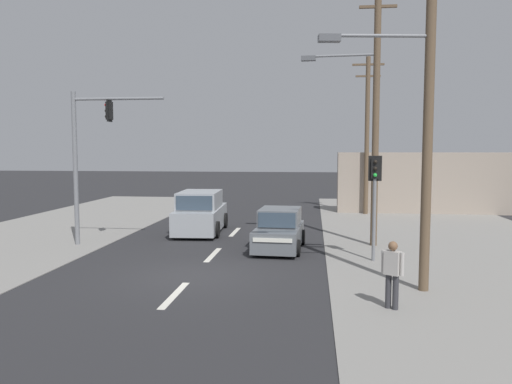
# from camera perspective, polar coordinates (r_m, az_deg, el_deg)

# --- Properties ---
(ground_plane) EXTENTS (140.00, 140.00, 0.00)m
(ground_plane) POSITION_cam_1_polar(r_m,az_deg,el_deg) (15.22, -7.21, -9.48)
(ground_plane) COLOR #28282B
(lane_dash_near) EXTENTS (0.20, 2.40, 0.01)m
(lane_dash_near) POSITION_cam_1_polar(r_m,az_deg,el_deg) (13.36, -9.29, -11.53)
(lane_dash_near) COLOR silver
(lane_dash_near) RESTS_ON ground
(lane_dash_mid) EXTENTS (0.20, 2.40, 0.01)m
(lane_dash_mid) POSITION_cam_1_polar(r_m,az_deg,el_deg) (18.07, -4.93, -7.15)
(lane_dash_mid) COLOR silver
(lane_dash_mid) RESTS_ON ground
(lane_dash_far) EXTENTS (0.20, 2.40, 0.01)m
(lane_dash_far) POSITION_cam_1_polar(r_m,az_deg,el_deg) (22.91, -2.43, -4.58)
(lane_dash_far) COLOR silver
(lane_dash_far) RESTS_ON ground
(kerb_right_verge) EXTENTS (10.00, 44.00, 0.02)m
(kerb_right_verge) POSITION_cam_1_polar(r_m,az_deg,el_deg) (17.61, 24.69, -7.88)
(kerb_right_verge) COLOR gray
(kerb_right_verge) RESTS_ON ground
(kerb_left_verge) EXTENTS (8.00, 40.00, 0.02)m
(kerb_left_verge) POSITION_cam_1_polar(r_m,az_deg,el_deg) (22.24, -26.47, -5.36)
(kerb_left_verge) COLOR gray
(kerb_left_verge) RESTS_ON ground
(utility_pole_foreground_right) EXTENTS (3.77, 0.67, 9.24)m
(utility_pole_foreground_right) POSITION_cam_1_polar(r_m,az_deg,el_deg) (13.77, 18.58, 9.69)
(utility_pole_foreground_right) COLOR brown
(utility_pole_foreground_right) RESTS_ON ground
(utility_pole_midground_right) EXTENTS (3.78, 0.46, 10.23)m
(utility_pole_midground_right) POSITION_cam_1_polar(r_m,az_deg,el_deg) (19.88, 13.19, 9.70)
(utility_pole_midground_right) COLOR brown
(utility_pole_midground_right) RESTS_ON ground
(utility_pole_background_right) EXTENTS (1.80, 0.26, 9.06)m
(utility_pole_background_right) POSITION_cam_1_polar(r_m,az_deg,el_deg) (29.65, 12.57, 6.68)
(utility_pole_background_right) COLOR brown
(utility_pole_background_right) RESTS_ON ground
(traffic_signal_mast) EXTENTS (3.69, 0.44, 6.00)m
(traffic_signal_mast) POSITION_cam_1_polar(r_m,az_deg,el_deg) (20.48, -18.64, 4.81)
(traffic_signal_mast) COLOR slate
(traffic_signal_mast) RESTS_ON ground
(pedestal_signal_right_kerb) EXTENTS (0.44, 0.29, 3.56)m
(pedestal_signal_right_kerb) POSITION_cam_1_polar(r_m,az_deg,el_deg) (17.09, 13.40, 0.22)
(pedestal_signal_right_kerb) COLOR slate
(pedestal_signal_right_kerb) RESTS_ON ground
(shopfront_wall_far) EXTENTS (12.00, 1.00, 3.60)m
(shopfront_wall_far) POSITION_cam_1_polar(r_m,az_deg,el_deg) (31.28, 20.35, 0.96)
(shopfront_wall_far) COLOR #A39384
(shopfront_wall_far) RESTS_ON ground
(suv_kerbside_parked) EXTENTS (2.24, 4.62, 1.90)m
(suv_kerbside_parked) POSITION_cam_1_polar(r_m,az_deg,el_deg) (22.76, -6.36, -2.43)
(suv_kerbside_parked) COLOR #A3A8AD
(suv_kerbside_parked) RESTS_ON ground
(hatchback_oncoming_mid) EXTENTS (1.93, 3.71, 1.53)m
(hatchback_oncoming_mid) POSITION_cam_1_polar(r_m,az_deg,el_deg) (18.93, 2.67, -4.44)
(hatchback_oncoming_mid) COLOR slate
(hatchback_oncoming_mid) RESTS_ON ground
(pedestrian_at_kerb) EXTENTS (0.48, 0.38, 1.63)m
(pedestrian_at_kerb) POSITION_cam_1_polar(r_m,az_deg,el_deg) (12.24, 15.32, -8.71)
(pedestrian_at_kerb) COLOR #333338
(pedestrian_at_kerb) RESTS_ON ground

